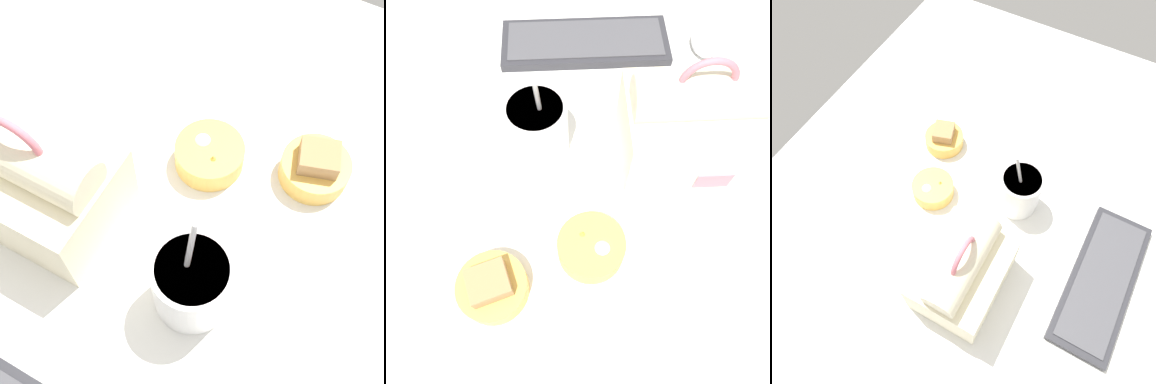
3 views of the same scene
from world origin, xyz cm
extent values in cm
cube|color=white|center=(0.00, 0.00, 1.00)|extent=(140.00, 110.00, 2.00)
cube|color=#EFE5C1|center=(19.24, 5.40, 8.26)|extent=(20.56, 15.69, 12.51)
cylinder|color=#EFE5C1|center=(19.24, 5.40, 16.40)|extent=(19.53, 6.88, 6.88)
cube|color=#DB707F|center=(22.84, -2.55, 5.44)|extent=(5.76, 0.30, 3.75)
torus|color=#DB707F|center=(19.24, 5.40, 19.50)|extent=(8.20, 1.00, 8.20)
cylinder|color=white|center=(-4.81, 7.20, 7.60)|extent=(9.91, 9.91, 11.20)
cylinder|color=orange|center=(-4.81, 7.20, 12.90)|extent=(8.72, 8.72, 0.60)
cylinder|color=silver|center=(-4.07, 6.71, 14.40)|extent=(0.70, 3.79, 12.66)
cylinder|color=#EAB24C|center=(-11.63, -17.45, 3.83)|extent=(10.07, 10.07, 3.65)
cube|color=#A87F51|center=(-11.63, -17.45, 5.84)|extent=(6.83, 6.50, 5.12)
cylinder|color=#EAB24C|center=(2.80, -12.20, 4.00)|extent=(10.18, 10.18, 3.99)
ellipsoid|color=white|center=(4.33, -12.96, 5.03)|extent=(2.77, 2.77, 3.26)
cone|color=#EFBC47|center=(1.53, -10.77, 5.10)|extent=(4.60, 4.60, 3.40)
sphere|color=#4C5623|center=(3.13, -15.29, 4.01)|extent=(1.22, 1.22, 1.22)
sphere|color=#4C5623|center=(3.56, -14.70, 4.01)|extent=(1.22, 1.22, 1.22)
camera|label=1|loc=(-14.51, 25.03, 70.78)|focal=50.00mm
camera|label=2|loc=(0.19, -29.54, 58.07)|focal=35.00mm
camera|label=3|loc=(38.92, 16.47, 84.24)|focal=35.00mm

